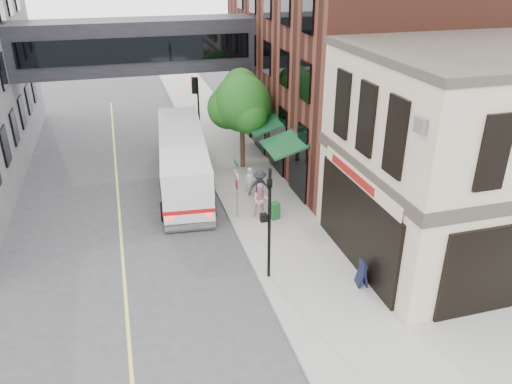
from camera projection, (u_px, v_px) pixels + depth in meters
ground at (274, 313)px, 17.53m from camera, size 120.00×120.00×0.00m
sidewalk_main at (235, 162)px, 30.15m from camera, size 4.00×60.00×0.15m
corner_building at (477, 156)px, 19.66m from camera, size 10.19×8.12×8.45m
brick_building at (358, 36)px, 30.00m from camera, size 13.76×18.00×14.00m
skyway_bridge at (136, 46)px, 29.63m from camera, size 14.00×3.18×3.00m
traffic_signal_near at (269, 211)px, 18.07m from camera, size 0.44×0.22×4.60m
traffic_signal_far at (196, 98)px, 30.92m from camera, size 0.53×0.28×4.50m
street_sign_pole at (237, 183)px, 22.87m from camera, size 0.08×0.75×3.00m
street_tree at (241, 103)px, 27.87m from camera, size 3.80×3.20×5.60m
lane_marking at (119, 206)px, 24.98m from camera, size 0.12×40.00×0.01m
bus at (183, 158)px, 26.60m from camera, size 3.37×10.76×2.85m
pedestrian_a at (250, 182)px, 25.47m from camera, size 0.57×0.39×1.51m
pedestrian_b at (261, 201)px, 23.30m from camera, size 0.94×0.79×1.72m
pedestrian_c at (260, 188)px, 24.45m from camera, size 1.20×0.71×1.83m
newspaper_box at (275, 211)px, 23.35m from camera, size 0.48×0.45×0.81m
sandwich_board at (362, 274)px, 18.61m from camera, size 0.43×0.59×0.97m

